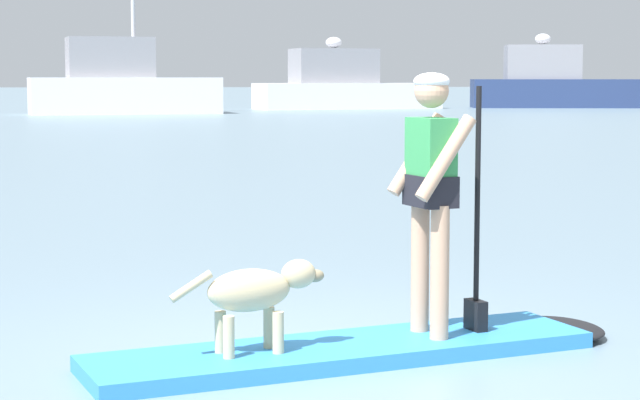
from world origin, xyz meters
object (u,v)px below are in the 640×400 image
at_px(dog, 257,292).
at_px(moored_boat_starboard, 550,84).
at_px(paddleboard, 375,348).
at_px(moored_boat_center, 343,86).
at_px(moored_boat_outer, 121,85).
at_px(person_paddler, 433,184).

xyz_separation_m(dog, moored_boat_starboard, (22.17, 57.91, 0.90)).
xyz_separation_m(paddleboard, moored_boat_starboard, (21.40, 57.69, 1.32)).
bearing_deg(moored_boat_center, moored_boat_starboard, 4.11).
distance_m(paddleboard, moored_boat_outer, 49.50).
xyz_separation_m(moored_boat_outer, moored_boat_center, (12.04, 7.41, -0.16)).
height_order(dog, moored_boat_outer, moored_boat_outer).
bearing_deg(moored_boat_center, dog, -99.74).
height_order(moored_boat_outer, moored_boat_starboard, moored_boat_outer).
relative_size(person_paddler, moored_boat_outer, 0.14).
height_order(paddleboard, moored_boat_starboard, moored_boat_starboard).
relative_size(paddleboard, dog, 3.72).
relative_size(dog, moored_boat_starboard, 0.10).
distance_m(paddleboard, person_paddler, 1.11).
height_order(dog, moored_boat_starboard, moored_boat_starboard).
bearing_deg(moored_boat_outer, dog, -87.40).
bearing_deg(moored_boat_starboard, person_paddler, -110.04).
relative_size(paddleboard, moored_boat_center, 0.34).
distance_m(paddleboard, moored_boat_starboard, 61.55).
bearing_deg(paddleboard, moored_boat_outer, 93.51).
bearing_deg(dog, moored_boat_outer, 92.60).
bearing_deg(dog, moored_boat_center, 80.26).
bearing_deg(person_paddler, paddleboard, -164.42).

